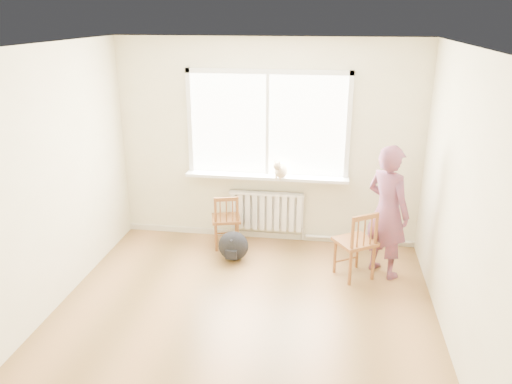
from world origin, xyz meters
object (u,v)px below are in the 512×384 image
at_px(chair_left, 226,221).
at_px(chair_right, 357,245).
at_px(person, 387,212).
at_px(backpack, 233,246).
at_px(cat, 281,170).

bearing_deg(chair_left, chair_right, 146.02).
distance_m(chair_left, person, 2.08).
height_order(chair_left, person, person).
relative_size(chair_left, chair_right, 0.88).
distance_m(person, backpack, 1.94).
bearing_deg(chair_left, backpack, 100.05).
distance_m(chair_right, person, 0.52).
relative_size(cat, backpack, 0.99).
bearing_deg(chair_right, backpack, -41.38).
height_order(chair_left, chair_right, chair_right).
bearing_deg(backpack, chair_left, 115.23).
xyz_separation_m(chair_right, cat, (-0.99, 0.77, 0.63)).
distance_m(chair_left, chair_right, 1.77).
relative_size(person, backpack, 4.16).
bearing_deg(person, chair_left, 34.02).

